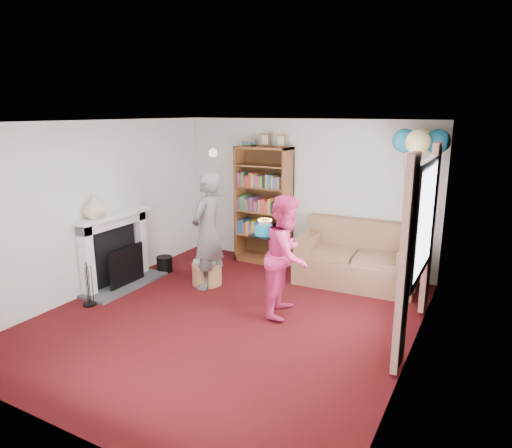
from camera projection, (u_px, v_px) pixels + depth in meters
The scene contains 16 objects.
ground at pixel (228, 318), 5.95m from camera, with size 5.00×5.00×0.00m, color #36080E.
wall_back at pixel (304, 194), 7.79m from camera, with size 4.50×0.02×2.50m, color silver.
wall_left at pixel (96, 207), 6.69m from camera, with size 0.02×5.00×2.50m, color silver.
wall_right at pixel (416, 251), 4.61m from camera, with size 0.02×5.00×2.50m, color silver.
ceiling at pixel (225, 121), 5.35m from camera, with size 4.50×5.00×0.01m, color white.
fireplace at pixel (118, 253), 6.96m from camera, with size 0.55×1.80×1.12m.
window_bay at pixel (420, 240), 5.16m from camera, with size 0.14×2.02×2.20m.
wall_sconce at pixel (213, 153), 8.32m from camera, with size 0.16×0.23×0.16m.
bookcase at pixel (264, 207), 7.99m from camera, with size 0.96×0.42×2.25m.
sofa at pixel (358, 260), 7.13m from camera, with size 1.79×0.95×0.95m.
wicker_basket at pixel (207, 273), 7.07m from camera, with size 0.46×0.46×0.40m.
person_striped at pixel (208, 231), 6.79m from camera, with size 0.64×0.42×1.76m, color black.
person_magenta at pixel (287, 255), 5.92m from camera, with size 0.78×0.60×1.60m, color #D12966.
birthday_cake at pixel (265, 231), 5.88m from camera, with size 0.32×0.32×0.22m.
balloons at pixel (421, 141), 6.28m from camera, with size 0.77×0.77×1.71m.
mantel_vase at pixel (95, 207), 6.49m from camera, with size 0.32×0.32×0.34m, color beige.
Camera 1 is at (2.93, -4.65, 2.62)m, focal length 32.00 mm.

